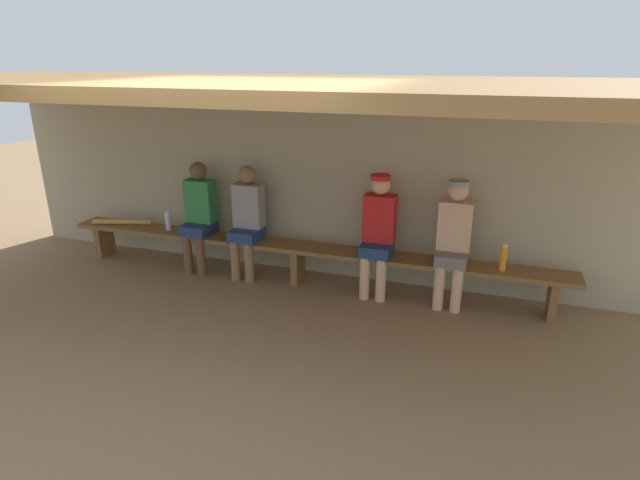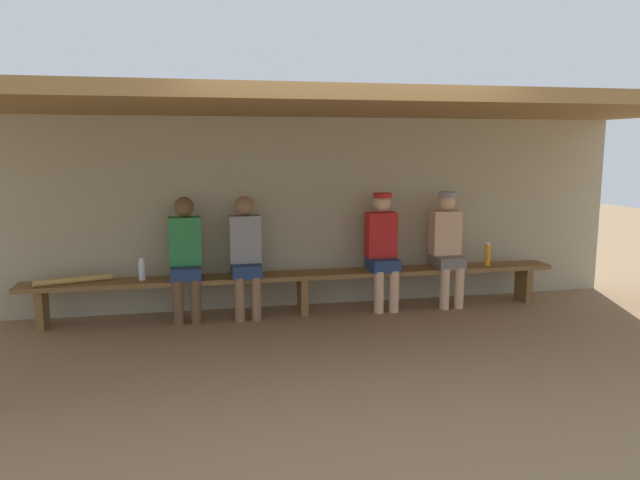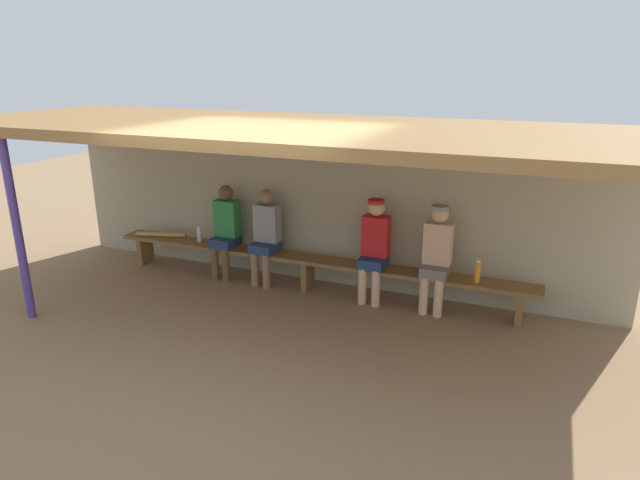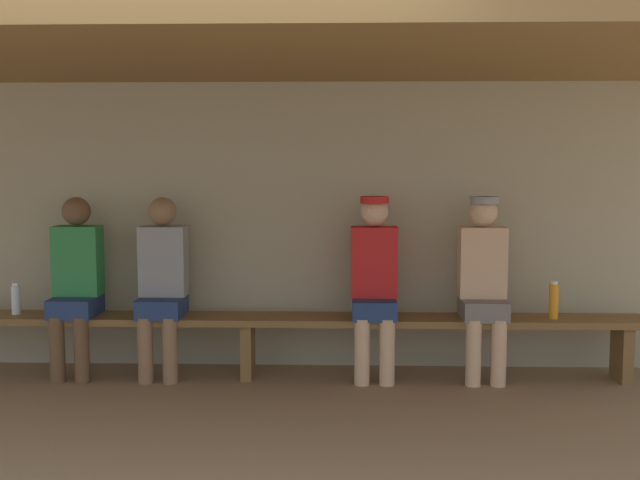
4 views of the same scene
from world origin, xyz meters
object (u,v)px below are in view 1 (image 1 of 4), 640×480
Objects in this scene: player_near_post at (453,237)px; player_rightmost at (199,212)px; water_bottle_clear at (168,221)px; water_bottle_orange at (503,258)px; player_shirtless_tan at (247,217)px; player_in_white at (378,230)px; baseball_bat at (122,222)px; bench at (298,251)px.

player_rightmost is at bearing -179.99° from player_near_post.
water_bottle_clear is 0.86× the size of water_bottle_orange.
player_in_white reaches higher than player_shirtless_tan.
water_bottle_clear reaches higher than baseball_bat.
player_rightmost is 1.73× the size of baseball_bat.
player_rightmost reaches higher than bench.
bench is 1.75m from water_bottle_clear.
player_in_white is at bearing 0.02° from player_shirtless_tan.
bench is at bearing -0.47° from water_bottle_clear.
player_rightmost is 0.65m from player_shirtless_tan.
water_bottle_orange is at bearing -1.62° from player_in_white.
baseball_bat is at bearing -179.90° from player_shirtless_tan.
player_near_post is 0.53m from water_bottle_orange.
player_shirtless_tan is (-0.63, 0.00, 0.34)m from bench.
player_shirtless_tan is 0.99× the size of player_near_post.
player_shirtless_tan is 1.12m from water_bottle_clear.
bench is 21.58× the size of water_bottle_orange.
player_rightmost is 3.00m from player_near_post.
water_bottle_clear is (-0.46, 0.01, -0.16)m from player_rightmost.
player_shirtless_tan reaches higher than water_bottle_clear.
water_bottle_orange reaches higher than bench.
water_bottle_clear is 3.97m from water_bottle_orange.
player_shirtless_tan reaches higher than bench.
baseball_bat is at bearing -179.85° from player_rightmost.
player_near_post reaches higher than player_rightmost.
player_shirtless_tan reaches higher than baseball_bat.
player_shirtless_tan is at bearing 0.00° from player_rightmost.
player_near_post is (0.79, 0.00, 0.00)m from player_in_white.
bench is 4.46× the size of player_near_post.
player_near_post is at bearing -0.17° from water_bottle_clear.
player_shirtless_tan is 2.87m from water_bottle_orange.
player_in_white is 0.79m from player_near_post.
water_bottle_clear is (-2.67, 0.01, -0.17)m from player_in_white.
player_shirtless_tan is 4.80× the size of water_bottle_orange.
player_rightmost is 0.99× the size of player_near_post.
player_near_post is at bearing 0.12° from bench.
water_bottle_clear is at bearing -14.90° from baseball_bat.
player_in_white is at bearing 0.22° from bench.
bench is 4.49× the size of player_shirtless_tan.
water_bottle_orange is at bearing -0.85° from bench.
player_shirtless_tan is at bearing -179.98° from player_in_white.
water_bottle_clear is 0.31× the size of baseball_bat.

